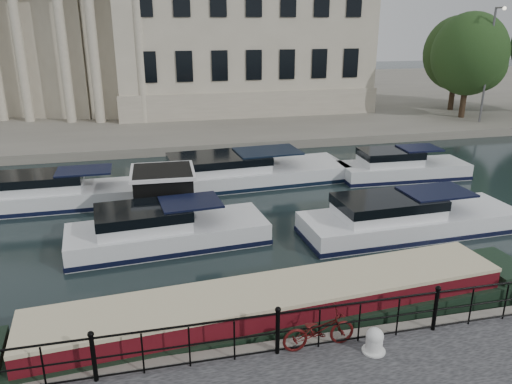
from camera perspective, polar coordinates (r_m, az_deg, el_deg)
ground_plane at (r=14.18m, az=-0.11°, el=-14.34°), size 160.00×160.00×0.00m
far_bank at (r=51.14m, az=-10.30°, el=10.39°), size 120.00×42.00×0.55m
railing at (r=11.70m, az=2.49°, el=-15.35°), size 24.14×0.14×1.22m
civic_building at (r=46.25m, az=-11.77°, el=17.83°), size 53.55×31.84×16.85m
bicycle at (r=12.07m, az=7.18°, el=-15.35°), size 1.80×0.70×0.93m
mooring_bollard at (r=12.26m, az=13.38°, el=-16.20°), size 0.54×0.54×0.61m
narrowboat at (r=13.68m, az=2.39°, el=-13.90°), size 16.05×3.35×1.58m
harbour_hut at (r=20.62m, az=-10.46°, el=-0.63°), size 3.54×2.99×2.22m
cabin_cruisers at (r=22.22m, az=-0.08°, el=-0.43°), size 23.87×10.85×1.99m
trees at (r=44.88m, az=26.80°, el=14.14°), size 13.51×9.32×9.12m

